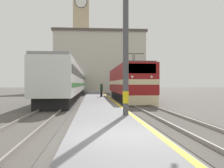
{
  "coord_description": "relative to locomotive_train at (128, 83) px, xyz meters",
  "views": [
    {
      "loc": [
        -0.71,
        -7.98,
        1.83
      ],
      "look_at": [
        1.86,
        24.07,
        1.82
      ],
      "focal_mm": 42.0,
      "sensor_mm": 36.0,
      "label": 1
    }
  ],
  "objects": [
    {
      "name": "rail_track_far",
      "position": [
        -6.81,
        3.96,
        -1.92
      ],
      "size": [
        2.83,
        140.0,
        0.16
      ],
      "color": "#514C47",
      "rests_on": "ground"
    },
    {
      "name": "locomotive_train",
      "position": [
        0.0,
        0.0,
        0.0
      ],
      "size": [
        2.92,
        16.52,
        4.78
      ],
      "color": "black",
      "rests_on": "ground"
    },
    {
      "name": "ground_plane",
      "position": [
        -3.39,
        8.96,
        -1.95
      ],
      "size": [
        200.0,
        200.0,
        0.0
      ],
      "primitive_type": "plane",
      "color": "#514C47"
    },
    {
      "name": "clock_tower",
      "position": [
        -6.71,
        41.56,
        13.88
      ],
      "size": [
        5.21,
        5.21,
        29.88
      ],
      "color": "tan",
      "rests_on": "ground"
    },
    {
      "name": "platform",
      "position": [
        -3.39,
        3.96,
        -1.81
      ],
      "size": [
        2.98,
        140.0,
        0.28
      ],
      "color": "slate",
      "rests_on": "ground"
    },
    {
      "name": "station_building",
      "position": [
        -2.25,
        28.01,
        4.69
      ],
      "size": [
        19.67,
        7.59,
        13.21
      ],
      "color": "beige",
      "rests_on": "ground"
    },
    {
      "name": "passenger_train",
      "position": [
        -6.81,
        7.92,
        0.16
      ],
      "size": [
        2.92,
        40.35,
        3.9
      ],
      "color": "black",
      "rests_on": "ground"
    },
    {
      "name": "rail_track_near",
      "position": [
        0.0,
        3.96,
        -1.92
      ],
      "size": [
        2.84,
        140.0,
        0.16
      ],
      "color": "#514C47",
      "rests_on": "ground"
    },
    {
      "name": "catenary_mast",
      "position": [
        -2.3,
        -16.07,
        2.51
      ],
      "size": [
        2.67,
        0.3,
        8.45
      ],
      "color": "#4C4C51",
      "rests_on": "platform"
    },
    {
      "name": "person_on_platform",
      "position": [
        -2.86,
        2.49,
        -0.75
      ],
      "size": [
        0.34,
        0.34,
        1.75
      ],
      "color": "#23232D",
      "rests_on": "platform"
    }
  ]
}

